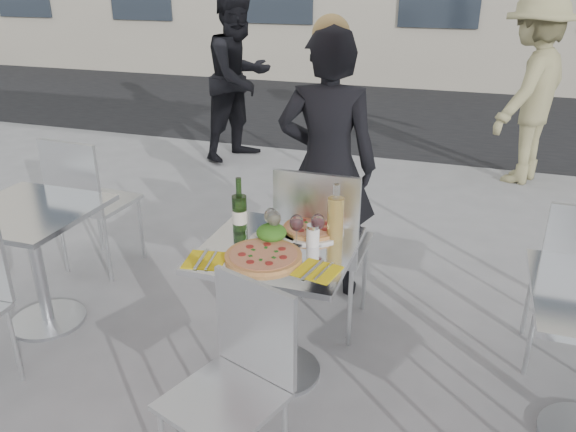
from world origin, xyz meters
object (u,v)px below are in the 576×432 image
(side_table_left, at_px, (33,243))
(chair_far, at_px, (321,238))
(pedestrian_b, at_px, (530,90))
(napkin_left, at_px, (205,260))
(salad_plate, at_px, (272,234))
(carafe, at_px, (335,218))
(wine_bottle, at_px, (240,212))
(pizza_near, at_px, (263,256))
(sugar_shaker, at_px, (313,235))
(main_table, at_px, (278,284))
(wineglass_red_b, at_px, (318,223))
(pedestrian_a, at_px, (239,78))
(wineglass_white_a, at_px, (271,217))
(napkin_right, at_px, (317,271))
(wineglass_white_b, at_px, (274,219))
(pizza_far, at_px, (312,229))
(chair_near, at_px, (238,372))
(woman_diner, at_px, (327,167))
(wineglass_red_a, at_px, (297,224))
(side_chair_lfar, at_px, (87,195))

(side_table_left, distance_m, chair_far, 1.66)
(side_table_left, bearing_deg, pedestrian_b, 52.86)
(chair_far, height_order, napkin_left, chair_far)
(salad_plate, relative_size, carafe, 0.76)
(wine_bottle, relative_size, carafe, 1.02)
(pizza_near, height_order, sugar_shaker, sugar_shaker)
(main_table, bearing_deg, napkin_left, -138.28)
(wine_bottle, relative_size, wineglass_red_b, 1.87)
(pedestrian_a, bearing_deg, sugar_shaker, -128.25)
(wineglass_white_a, height_order, wineglass_red_b, same)
(pedestrian_b, height_order, napkin_right, pedestrian_b)
(pedestrian_a, relative_size, carafe, 6.31)
(pizza_near, bearing_deg, wineglass_red_b, 49.13)
(side_table_left, xyz_separation_m, pizza_near, (1.47, -0.13, 0.22))
(wineglass_white_b, bearing_deg, wineglass_red_b, 6.95)
(side_table_left, bearing_deg, carafe, 5.47)
(pizza_far, xyz_separation_m, carafe, (0.13, -0.05, 0.10))
(chair_near, relative_size, wineglass_red_b, 5.61)
(napkin_right, bearing_deg, wine_bottle, 162.28)
(main_table, bearing_deg, pedestrian_a, 115.77)
(salad_plate, bearing_deg, wine_bottle, 168.40)
(side_table_left, bearing_deg, chair_near, -22.94)
(woman_diner, relative_size, pedestrian_b, 0.93)
(pedestrian_b, distance_m, wineglass_white_b, 3.89)
(pedestrian_b, bearing_deg, wineglass_red_a, 5.51)
(woman_diner, bearing_deg, napkin_left, 68.86)
(wineglass_white_b, height_order, napkin_left, wineglass_white_b)
(side_chair_lfar, relative_size, salad_plate, 4.48)
(carafe, bearing_deg, pedestrian_a, 120.03)
(main_table, height_order, side_table_left, same)
(pedestrian_b, relative_size, wineglass_white_b, 11.70)
(pizza_far, xyz_separation_m, wineglass_red_b, (0.07, -0.12, 0.09))
(side_chair_lfar, height_order, pedestrian_a, pedestrian_a)
(main_table, bearing_deg, side_table_left, 180.00)
(side_chair_lfar, distance_m, salad_plate, 1.68)
(pedestrian_b, bearing_deg, napkin_left, 2.36)
(chair_far, relative_size, wine_bottle, 3.48)
(wineglass_white_a, distance_m, wineglass_white_b, 0.03)
(chair_near, xyz_separation_m, salad_plate, (-0.12, 0.71, 0.26))
(pizza_far, distance_m, wine_bottle, 0.38)
(side_chair_lfar, distance_m, napkin_left, 1.62)
(side_table_left, relative_size, wineglass_red_a, 4.76)
(chair_far, distance_m, pedestrian_a, 3.57)
(woman_diner, bearing_deg, side_chair_lfar, 1.86)
(side_chair_lfar, distance_m, sugar_shaker, 1.87)
(side_chair_lfar, distance_m, wineglass_red_b, 1.89)
(side_chair_lfar, distance_m, pizza_near, 1.78)
(side_table_left, distance_m, wineglass_red_a, 1.61)
(side_chair_lfar, relative_size, pizza_far, 3.00)
(pizza_near, distance_m, wineglass_red_a, 0.23)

